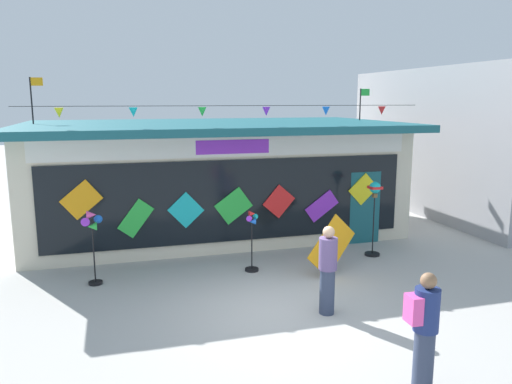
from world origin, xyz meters
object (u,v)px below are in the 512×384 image
(wind_spinner_center_left, at_px, (374,204))
(person_near_camera, at_px, (424,329))
(kite_shop_building, at_px, (212,175))
(wind_spinner_left, at_px, (252,237))
(wind_spinner_far_left, at_px, (92,232))
(display_kite_on_ground, at_px, (332,245))
(person_mid_plaza, at_px, (328,270))

(wind_spinner_center_left, xyz_separation_m, person_near_camera, (-2.35, -5.60, -0.47))
(kite_shop_building, xyz_separation_m, person_near_camera, (1.05, -9.42, -0.77))
(wind_spinner_left, height_order, person_near_camera, person_near_camera)
(kite_shop_building, bearing_deg, wind_spinner_center_left, -48.37)
(person_near_camera, bearing_deg, wind_spinner_far_left, 42.24)
(wind_spinner_left, distance_m, display_kite_on_ground, 1.83)
(kite_shop_building, relative_size, wind_spinner_far_left, 6.56)
(wind_spinner_center_left, bearing_deg, person_near_camera, -112.78)
(wind_spinner_far_left, height_order, display_kite_on_ground, wind_spinner_far_left)
(wind_spinner_far_left, xyz_separation_m, wind_spinner_center_left, (6.78, 0.21, 0.19))
(person_near_camera, distance_m, person_mid_plaza, 2.66)
(wind_spinner_center_left, bearing_deg, wind_spinner_far_left, -178.25)
(person_mid_plaza, bearing_deg, wind_spinner_center_left, 131.83)
(person_near_camera, height_order, display_kite_on_ground, person_near_camera)
(wind_spinner_left, height_order, person_mid_plaza, person_mid_plaza)
(wind_spinner_center_left, distance_m, person_near_camera, 6.09)
(wind_spinner_far_left, distance_m, display_kite_on_ground, 5.26)
(wind_spinner_left, height_order, display_kite_on_ground, wind_spinner_left)
(wind_spinner_left, bearing_deg, wind_spinner_far_left, 178.32)
(kite_shop_building, xyz_separation_m, wind_spinner_far_left, (-3.39, -4.03, -0.49))
(kite_shop_building, distance_m, wind_spinner_far_left, 5.29)
(wind_spinner_left, bearing_deg, person_near_camera, -79.87)
(wind_spinner_far_left, height_order, wind_spinner_left, wind_spinner_far_left)
(kite_shop_building, height_order, wind_spinner_far_left, kite_shop_building)
(person_mid_plaza, bearing_deg, wind_spinner_left, -171.81)
(wind_spinner_far_left, xyz_separation_m, wind_spinner_left, (3.49, -0.10, -0.34))
(wind_spinner_center_left, xyz_separation_m, person_mid_plaza, (-2.58, -2.94, -0.50))
(kite_shop_building, distance_m, wind_spinner_left, 4.22)
(person_near_camera, bearing_deg, wind_spinner_center_left, -19.99)
(wind_spinner_far_left, distance_m, person_mid_plaza, 5.03)
(wind_spinner_left, xyz_separation_m, person_mid_plaza, (0.71, -2.64, 0.03))
(wind_spinner_far_left, distance_m, wind_spinner_left, 3.51)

